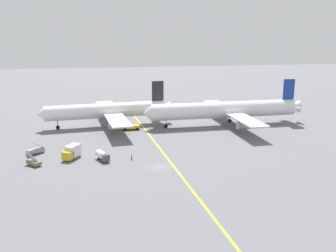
{
  "coord_description": "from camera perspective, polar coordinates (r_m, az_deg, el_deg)",
  "views": [
    {
      "loc": [
        -14.76,
        -85.95,
        31.84
      ],
      "look_at": [
        7.23,
        25.77,
        4.0
      ],
      "focal_mm": 39.7,
      "sensor_mm": 36.0,
      "label": 1
    }
  ],
  "objects": [
    {
      "name": "gse_catering_truck_tall",
      "position": [
        101.87,
        -14.55,
        -3.89
      ],
      "size": [
        4.99,
        6.26,
        3.5
      ],
      "color": "gold",
      "rests_on": "ground"
    },
    {
      "name": "pushback_tug",
      "position": [
        129.32,
        -5.81,
        -0.06
      ],
      "size": [
        9.21,
        3.0,
        2.75
      ],
      "color": "gold",
      "rests_on": "ground"
    },
    {
      "name": "airliner_being_pushed",
      "position": [
        136.13,
        8.78,
        2.45
      ],
      "size": [
        59.38,
        48.13,
        16.17
      ],
      "color": "white",
      "rests_on": "ground"
    },
    {
      "name": "taxiway_stripe",
      "position": [
        102.65,
        -0.6,
        -4.33
      ],
      "size": [
        6.72,
        119.86,
        0.01
      ],
      "primitive_type": "cube",
      "rotation": [
        0.0,
        0.0,
        0.05
      ],
      "color": "yellow",
      "rests_on": "ground"
    },
    {
      "name": "gse_belt_loader_portside",
      "position": [
        99.54,
        -19.92,
        -5.27
      ],
      "size": [
        4.31,
        4.41,
        3.02
      ],
      "color": "#666B4C",
      "rests_on": "ground"
    },
    {
      "name": "ground_plane",
      "position": [
        92.84,
        -1.31,
        -6.32
      ],
      "size": [
        600.0,
        600.0,
        0.0
      ],
      "primitive_type": "plane",
      "color": "slate"
    },
    {
      "name": "airliner_at_gate_left",
      "position": [
        135.05,
        -9.32,
        2.3
      ],
      "size": [
        47.83,
        47.18,
        15.57
      ],
      "color": "white",
      "rests_on": "ground"
    },
    {
      "name": "gse_fuel_bowser_stubby",
      "position": [
        98.61,
        -9.99,
        -4.5
      ],
      "size": [
        3.79,
        5.23,
        2.4
      ],
      "color": "silver",
      "rests_on": "ground"
    },
    {
      "name": "ground_crew_ramp_agent_by_cones",
      "position": [
        98.67,
        -5.6,
        -4.61
      ],
      "size": [
        0.36,
        0.36,
        1.71
      ],
      "color": "black",
      "rests_on": "ground"
    },
    {
      "name": "gse_stair_truck_yellow",
      "position": [
        109.11,
        -19.64,
        -3.49
      ],
      "size": [
        4.86,
        4.15,
        4.06
      ],
      "color": "gray",
      "rests_on": "ground"
    }
  ]
}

